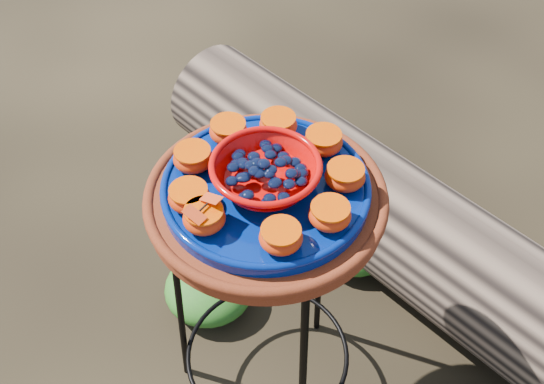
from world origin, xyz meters
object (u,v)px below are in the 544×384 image
Objects in this scene: plant_stand at (267,309)px; driftwood_log at (409,231)px; terracotta_saucer at (266,201)px; red_bowl at (266,174)px; cobalt_plate at (266,189)px.

driftwood_log is at bearing 82.33° from plant_stand.
terracotta_saucer is 0.07m from red_bowl.
plant_stand reaches higher than driftwood_log.
terracotta_saucer is 0.03m from cobalt_plate.
driftwood_log is at bearing 82.33° from cobalt_plate.
plant_stand is 0.59m from driftwood_log.
terracotta_saucer is 2.33× the size of red_bowl.
terracotta_saucer is at bearing 0.00° from cobalt_plate.
red_bowl is at bearing 0.00° from plant_stand.
cobalt_plate is at bearing 0.00° from red_bowl.
cobalt_plate is (0.00, 0.00, 0.40)m from plant_stand.
cobalt_plate is 0.22× the size of driftwood_log.
plant_stand is at bearing 0.00° from terracotta_saucer.
driftwood_log is (0.07, 0.55, -0.18)m from plant_stand.
driftwood_log is (0.07, 0.55, -0.62)m from red_bowl.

